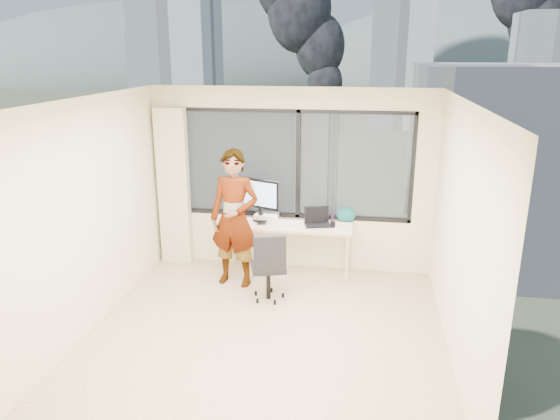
% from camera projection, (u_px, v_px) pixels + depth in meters
% --- Properties ---
extents(floor, '(4.00, 4.00, 0.01)m').
position_uv_depth(floor, '(266.00, 332.00, 5.98)').
color(floor, beige).
rests_on(floor, ground).
extents(ceiling, '(4.00, 4.00, 0.01)m').
position_uv_depth(ceiling, '(264.00, 100.00, 5.22)').
color(ceiling, white).
rests_on(ceiling, ground).
extents(wall_front, '(4.00, 0.01, 2.60)m').
position_uv_depth(wall_front, '(212.00, 312.00, 3.72)').
color(wall_front, beige).
rests_on(wall_front, ground).
extents(wall_left, '(0.01, 4.00, 2.60)m').
position_uv_depth(wall_left, '(91.00, 215.00, 5.91)').
color(wall_left, beige).
rests_on(wall_left, ground).
extents(wall_right, '(0.01, 4.00, 2.60)m').
position_uv_depth(wall_right, '(460.00, 234.00, 5.30)').
color(wall_right, beige).
rests_on(wall_right, ground).
extents(window_wall, '(3.30, 0.16, 1.55)m').
position_uv_depth(window_wall, '(295.00, 164.00, 7.42)').
color(window_wall, black).
rests_on(window_wall, ground).
extents(curtain, '(0.45, 0.14, 2.30)m').
position_uv_depth(curtain, '(174.00, 187.00, 7.69)').
color(curtain, beige).
rests_on(curtain, floor).
extents(desk, '(1.80, 0.60, 0.75)m').
position_uv_depth(desk, '(287.00, 249.00, 7.44)').
color(desk, beige).
rests_on(desk, floor).
extents(chair, '(0.59, 0.59, 0.93)m').
position_uv_depth(chair, '(268.00, 265.00, 6.65)').
color(chair, black).
rests_on(chair, floor).
extents(person, '(0.74, 0.54, 1.86)m').
position_uv_depth(person, '(235.00, 219.00, 6.98)').
color(person, '#2D2D33').
rests_on(person, floor).
extents(monitor, '(0.61, 0.35, 0.61)m').
position_uv_depth(monitor, '(261.00, 200.00, 7.40)').
color(monitor, black).
rests_on(monitor, desk).
extents(game_console, '(0.33, 0.29, 0.08)m').
position_uv_depth(game_console, '(266.00, 216.00, 7.54)').
color(game_console, white).
rests_on(game_console, desk).
extents(laptop, '(0.42, 0.44, 0.22)m').
position_uv_depth(laptop, '(318.00, 218.00, 7.23)').
color(laptop, black).
rests_on(laptop, desk).
extents(cellphone, '(0.13, 0.09, 0.01)m').
position_uv_depth(cellphone, '(262.00, 224.00, 7.31)').
color(cellphone, black).
rests_on(cellphone, desk).
extents(pen_cup, '(0.09, 0.09, 0.09)m').
position_uv_depth(pen_cup, '(333.00, 224.00, 7.18)').
color(pen_cup, black).
rests_on(pen_cup, desk).
extents(handbag, '(0.28, 0.15, 0.21)m').
position_uv_depth(handbag, '(346.00, 215.00, 7.39)').
color(handbag, '#0E544E').
rests_on(handbag, desk).
extents(exterior_ground, '(400.00, 400.00, 0.04)m').
position_uv_depth(exterior_ground, '(361.00, 125.00, 123.35)').
color(exterior_ground, '#515B3D').
rests_on(exterior_ground, ground).
extents(near_bldg_a, '(16.00, 12.00, 14.00)m').
position_uv_depth(near_bldg_a, '(221.00, 196.00, 37.73)').
color(near_bldg_a, beige).
rests_on(near_bldg_a, exterior_ground).
extents(near_bldg_b, '(14.00, 13.00, 16.00)m').
position_uv_depth(near_bldg_b, '(503.00, 169.00, 41.77)').
color(near_bldg_b, beige).
rests_on(near_bldg_b, exterior_ground).
extents(far_tower_a, '(14.00, 14.00, 28.00)m').
position_uv_depth(far_tower_a, '(179.00, 66.00, 101.01)').
color(far_tower_a, silver).
rests_on(far_tower_a, exterior_ground).
extents(far_tower_b, '(13.00, 13.00, 30.00)m').
position_uv_depth(far_tower_b, '(400.00, 59.00, 117.74)').
color(far_tower_b, silver).
rests_on(far_tower_b, exterior_ground).
extents(far_tower_c, '(15.00, 15.00, 26.00)m').
position_uv_depth(far_tower_c, '(546.00, 66.00, 131.55)').
color(far_tower_c, silver).
rests_on(far_tower_c, exterior_ground).
extents(far_tower_d, '(16.00, 14.00, 22.00)m').
position_uv_depth(far_tower_d, '(162.00, 71.00, 157.62)').
color(far_tower_d, silver).
rests_on(far_tower_d, exterior_ground).
extents(hill_a, '(288.00, 216.00, 90.00)m').
position_uv_depth(hill_a, '(173.00, 78.00, 330.48)').
color(hill_a, slate).
rests_on(hill_a, exterior_ground).
extents(hill_b, '(300.00, 220.00, 96.00)m').
position_uv_depth(hill_b, '(545.00, 81.00, 296.85)').
color(hill_b, slate).
rests_on(hill_b, exterior_ground).
extents(tree_a, '(7.00, 7.00, 8.00)m').
position_uv_depth(tree_a, '(77.00, 273.00, 32.12)').
color(tree_a, '#274F1A').
rests_on(tree_a, exterior_ground).
extents(tree_b, '(7.60, 7.60, 9.00)m').
position_uv_depth(tree_b, '(419.00, 324.00, 25.14)').
color(tree_b, '#274F1A').
rests_on(tree_b, exterior_ground).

